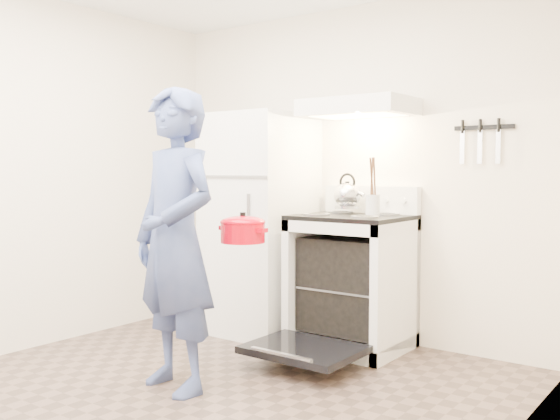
# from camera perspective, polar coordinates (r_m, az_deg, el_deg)

# --- Properties ---
(floor) EXTENTS (3.60, 3.60, 0.00)m
(floor) POSITION_cam_1_polar(r_m,az_deg,el_deg) (3.61, -9.26, -16.90)
(floor) COLOR brown
(floor) RESTS_ON ground
(back_wall) EXTENTS (3.20, 0.02, 2.50)m
(back_wall) POSITION_cam_1_polar(r_m,az_deg,el_deg) (4.81, 6.18, 3.43)
(back_wall) COLOR beige
(back_wall) RESTS_ON ground
(refrigerator) EXTENTS (0.70, 0.70, 1.70)m
(refrigerator) POSITION_cam_1_polar(r_m,az_deg,el_deg) (4.87, -1.85, -1.26)
(refrigerator) COLOR white
(refrigerator) RESTS_ON floor
(stove_body) EXTENTS (0.76, 0.65, 0.92)m
(stove_body) POSITION_cam_1_polar(r_m,az_deg,el_deg) (4.49, 6.54, -6.72)
(stove_body) COLOR white
(stove_body) RESTS_ON floor
(cooktop) EXTENTS (0.76, 0.65, 0.03)m
(cooktop) POSITION_cam_1_polar(r_m,az_deg,el_deg) (4.43, 6.59, -0.67)
(cooktop) COLOR black
(cooktop) RESTS_ON stove_body
(backsplash) EXTENTS (0.76, 0.07, 0.20)m
(backsplash) POSITION_cam_1_polar(r_m,az_deg,el_deg) (4.67, 8.35, 0.95)
(backsplash) COLOR white
(backsplash) RESTS_ON cooktop
(oven_door) EXTENTS (0.70, 0.54, 0.04)m
(oven_door) POSITION_cam_1_polar(r_m,az_deg,el_deg) (4.07, 2.21, -12.62)
(oven_door) COLOR black
(oven_door) RESTS_ON floor
(oven_rack) EXTENTS (0.60, 0.52, 0.01)m
(oven_rack) POSITION_cam_1_polar(r_m,az_deg,el_deg) (4.49, 6.54, -6.97)
(oven_rack) COLOR gray
(oven_rack) RESTS_ON stove_body
(range_hood) EXTENTS (0.76, 0.50, 0.12)m
(range_hood) POSITION_cam_1_polar(r_m,az_deg,el_deg) (4.50, 7.14, 9.28)
(range_hood) COLOR white
(range_hood) RESTS_ON back_wall
(knife_strip) EXTENTS (0.40, 0.02, 0.03)m
(knife_strip) POSITION_cam_1_polar(r_m,az_deg,el_deg) (4.37, 18.16, 7.19)
(knife_strip) COLOR black
(knife_strip) RESTS_ON back_wall
(pizza_stone) EXTENTS (0.30, 0.30, 0.02)m
(pizza_stone) POSITION_cam_1_polar(r_m,az_deg,el_deg) (4.57, 6.66, -6.62)
(pizza_stone) COLOR #816046
(pizza_stone) RESTS_ON oven_rack
(tea_kettle) EXTENTS (0.24, 0.20, 0.29)m
(tea_kettle) POSITION_cam_1_polar(r_m,az_deg,el_deg) (4.57, 6.17, 1.50)
(tea_kettle) COLOR #B4B4B9
(tea_kettle) RESTS_ON cooktop
(utensil_jar) EXTENTS (0.10, 0.10, 0.13)m
(utensil_jar) POSITION_cam_1_polar(r_m,az_deg,el_deg) (4.05, 8.48, 0.48)
(utensil_jar) COLOR silver
(utensil_jar) RESTS_ON cooktop
(person) EXTENTS (0.69, 0.51, 1.74)m
(person) POSITION_cam_1_polar(r_m,az_deg,el_deg) (3.62, -9.56, -2.70)
(person) COLOR navy
(person) RESTS_ON floor
(dutch_oven) EXTENTS (0.33, 0.26, 0.22)m
(dutch_oven) POSITION_cam_1_polar(r_m,az_deg,el_deg) (3.69, -3.42, -2.05)
(dutch_oven) COLOR #C40010
(dutch_oven) RESTS_ON person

